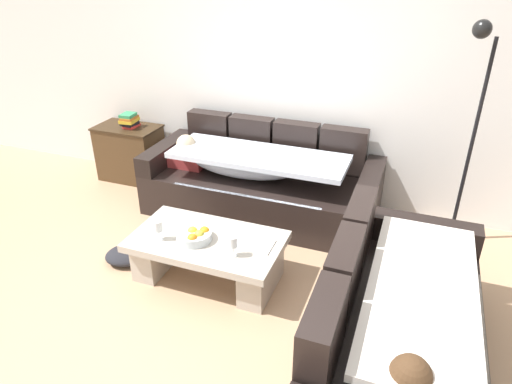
% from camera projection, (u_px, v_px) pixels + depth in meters
% --- Properties ---
extents(ground_plane, '(14.00, 14.00, 0.00)m').
position_uv_depth(ground_plane, '(210.00, 320.00, 3.32)').
color(ground_plane, tan).
extents(back_wall, '(9.00, 0.10, 2.70)m').
position_uv_depth(back_wall, '(299.00, 71.00, 4.48)').
color(back_wall, white).
rests_on(back_wall, ground_plane).
extents(couch_along_wall, '(2.30, 0.92, 0.88)m').
position_uv_depth(couch_along_wall, '(258.00, 183.00, 4.58)').
color(couch_along_wall, black).
rests_on(couch_along_wall, ground_plane).
extents(couch_near_window, '(0.92, 2.00, 0.88)m').
position_uv_depth(couch_near_window, '(397.00, 332.00, 2.76)').
color(couch_near_window, black).
rests_on(couch_near_window, ground_plane).
extents(coffee_table, '(1.20, 0.68, 0.38)m').
position_uv_depth(coffee_table, '(208.00, 253.00, 3.66)').
color(coffee_table, '#B6AEA1').
rests_on(coffee_table, ground_plane).
extents(fruit_bowl, '(0.28, 0.28, 0.10)m').
position_uv_depth(fruit_bowl, '(195.00, 235.00, 3.55)').
color(fruit_bowl, silver).
rests_on(fruit_bowl, coffee_table).
extents(wine_glass_near_left, '(0.07, 0.07, 0.17)m').
position_uv_depth(wine_glass_near_left, '(158.00, 227.00, 3.53)').
color(wine_glass_near_left, silver).
rests_on(wine_glass_near_left, coffee_table).
extents(wine_glass_near_right, '(0.07, 0.07, 0.17)m').
position_uv_depth(wine_glass_near_right, '(233.00, 243.00, 3.33)').
color(wine_glass_near_right, silver).
rests_on(wine_glass_near_right, coffee_table).
extents(open_magazine, '(0.28, 0.21, 0.01)m').
position_uv_depth(open_magazine, '(255.00, 244.00, 3.51)').
color(open_magazine, white).
rests_on(open_magazine, coffee_table).
extents(side_cabinet, '(0.72, 0.44, 0.64)m').
position_uv_depth(side_cabinet, '(130.00, 153.00, 5.30)').
color(side_cabinet, '#4B341E').
rests_on(side_cabinet, ground_plane).
extents(book_stack_on_cabinet, '(0.18, 0.22, 0.16)m').
position_uv_depth(book_stack_on_cabinet, '(129.00, 120.00, 5.10)').
color(book_stack_on_cabinet, red).
rests_on(book_stack_on_cabinet, side_cabinet).
extents(floor_lamp, '(0.33, 0.31, 1.95)m').
position_uv_depth(floor_lamp, '(469.00, 126.00, 3.74)').
color(floor_lamp, black).
rests_on(floor_lamp, ground_plane).
extents(crumpled_garment, '(0.51, 0.49, 0.12)m').
position_uv_depth(crumpled_garment, '(129.00, 254.00, 3.95)').
color(crumpled_garment, '#232328').
rests_on(crumpled_garment, ground_plane).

